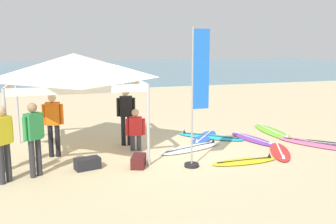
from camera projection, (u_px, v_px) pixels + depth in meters
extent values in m
plane|color=beige|center=(164.00, 153.00, 10.62)|extent=(80.00, 80.00, 0.00)
cube|color=#568499|center=(77.00, 70.00, 41.75)|extent=(80.00, 36.00, 0.10)
cylinder|color=#B7B7BC|center=(7.00, 135.00, 8.40)|extent=(0.07, 0.07, 2.05)
cylinder|color=#B7B7BC|center=(148.00, 125.00, 9.34)|extent=(0.07, 0.07, 2.05)
cylinder|color=#B7B7BC|center=(18.00, 110.00, 11.43)|extent=(0.07, 0.07, 2.05)
cylinder|color=#B7B7BC|center=(124.00, 105.00, 12.38)|extent=(0.07, 0.07, 2.05)
cube|color=white|center=(80.00, 90.00, 8.70)|extent=(3.23, 0.03, 0.18)
cube|color=white|center=(71.00, 78.00, 11.74)|extent=(3.23, 0.03, 0.18)
cube|color=white|center=(10.00, 85.00, 9.75)|extent=(0.03, 3.23, 0.18)
cube|color=white|center=(134.00, 81.00, 10.69)|extent=(0.03, 3.23, 0.18)
pyramid|color=white|center=(74.00, 66.00, 10.14)|extent=(3.35, 3.35, 0.70)
ellipsoid|color=blue|center=(204.00, 137.00, 12.18)|extent=(1.65, 1.87, 0.07)
cube|color=white|center=(204.00, 136.00, 12.17)|extent=(1.08, 1.33, 0.01)
cone|color=white|center=(197.00, 140.00, 11.42)|extent=(0.09, 0.09, 0.12)
ellipsoid|color=red|center=(280.00, 152.00, 10.59)|extent=(1.29, 1.91, 0.07)
cube|color=white|center=(280.00, 150.00, 10.58)|extent=(0.75, 1.45, 0.01)
cone|color=white|center=(284.00, 156.00, 9.83)|extent=(0.09, 0.09, 0.12)
ellipsoid|color=black|center=(326.00, 144.00, 11.38)|extent=(2.07, 2.11, 0.07)
cube|color=white|center=(326.00, 143.00, 11.38)|extent=(1.41, 1.45, 0.01)
ellipsoid|color=yellow|center=(244.00, 161.00, 9.73)|extent=(1.81, 0.51, 0.07)
cube|color=black|center=(244.00, 160.00, 9.73)|extent=(1.53, 0.07, 0.01)
cone|color=black|center=(269.00, 155.00, 9.94)|extent=(0.09, 0.09, 0.12)
ellipsoid|color=#7AD12D|center=(272.00, 131.00, 12.97)|extent=(0.81, 2.37, 0.07)
cube|color=white|center=(272.00, 130.00, 12.96)|extent=(0.20, 1.98, 0.01)
cone|color=white|center=(287.00, 135.00, 12.04)|extent=(0.09, 0.09, 0.12)
ellipsoid|color=white|center=(191.00, 148.00, 10.94)|extent=(2.20, 1.25, 0.07)
cube|color=black|center=(191.00, 147.00, 10.93)|extent=(1.72, 0.64, 0.01)
cone|color=black|center=(213.00, 140.00, 11.44)|extent=(0.09, 0.09, 0.12)
ellipsoid|color=purple|center=(252.00, 139.00, 11.97)|extent=(0.91, 2.01, 0.07)
cube|color=white|center=(253.00, 138.00, 11.96)|extent=(0.38, 1.63, 0.01)
cone|color=white|center=(271.00, 142.00, 11.26)|extent=(0.09, 0.09, 0.12)
ellipsoid|color=#23B2CC|center=(210.00, 137.00, 12.27)|extent=(2.03, 1.90, 0.07)
cube|color=black|center=(210.00, 135.00, 12.26)|extent=(1.42, 1.27, 0.01)
cone|color=black|center=(184.00, 131.00, 12.62)|extent=(0.09, 0.09, 0.12)
ellipsoid|color=pink|center=(320.00, 144.00, 11.33)|extent=(2.01, 2.55, 0.07)
cube|color=black|center=(320.00, 143.00, 11.32)|extent=(1.25, 1.87, 0.01)
cylinder|color=#383842|center=(1.00, 154.00, 8.94)|extent=(0.13, 0.13, 0.88)
cylinder|color=#2851B2|center=(4.00, 123.00, 8.93)|extent=(0.09, 0.09, 0.54)
cylinder|color=black|center=(129.00, 131.00, 11.33)|extent=(0.13, 0.13, 0.88)
cylinder|color=black|center=(123.00, 131.00, 11.29)|extent=(0.13, 0.13, 0.88)
cube|color=black|center=(126.00, 106.00, 11.18)|extent=(0.38, 0.26, 0.60)
sphere|color=beige|center=(126.00, 92.00, 11.10)|extent=(0.21, 0.21, 0.21)
cylinder|color=black|center=(134.00, 107.00, 11.22)|extent=(0.09, 0.09, 0.54)
cylinder|color=black|center=(118.00, 107.00, 11.14)|extent=(0.09, 0.09, 0.54)
cylinder|color=black|center=(51.00, 141.00, 10.16)|extent=(0.13, 0.13, 0.88)
cylinder|color=black|center=(58.00, 141.00, 10.19)|extent=(0.13, 0.13, 0.88)
cube|color=orange|center=(53.00, 114.00, 10.04)|extent=(0.39, 0.28, 0.60)
sphere|color=beige|center=(52.00, 98.00, 9.96)|extent=(0.21, 0.21, 0.21)
cylinder|color=orange|center=(44.00, 115.00, 10.01)|extent=(0.09, 0.09, 0.54)
cylinder|color=orange|center=(62.00, 114.00, 10.08)|extent=(0.09, 0.09, 0.54)
cylinder|color=#2D2D33|center=(32.00, 159.00, 8.60)|extent=(0.13, 0.13, 0.88)
cylinder|color=#2D2D33|center=(39.00, 157.00, 8.75)|extent=(0.13, 0.13, 0.88)
cube|color=#2D8C47|center=(33.00, 126.00, 8.54)|extent=(0.42, 0.40, 0.60)
sphere|color=#9E7051|center=(32.00, 108.00, 8.46)|extent=(0.21, 0.21, 0.21)
cylinder|color=#2D8C47|center=(25.00, 129.00, 8.35)|extent=(0.09, 0.09, 0.54)
cylinder|color=#2D8C47|center=(42.00, 125.00, 8.73)|extent=(0.09, 0.09, 0.54)
cylinder|color=#2D2D33|center=(1.00, 165.00, 8.20)|extent=(0.13, 0.13, 0.88)
cylinder|color=#2D2D33|center=(8.00, 162.00, 8.35)|extent=(0.13, 0.13, 0.88)
cube|color=yellow|center=(2.00, 130.00, 8.14)|extent=(0.41, 0.41, 0.60)
sphere|color=tan|center=(0.00, 111.00, 8.07)|extent=(0.21, 0.21, 0.21)
cylinder|color=yellow|center=(11.00, 129.00, 8.35)|extent=(0.09, 0.09, 0.54)
cylinder|color=#383842|center=(139.00, 143.00, 10.80)|extent=(0.13, 0.13, 0.45)
cylinder|color=#383842|center=(133.00, 143.00, 10.79)|extent=(0.13, 0.13, 0.45)
cube|color=red|center=(136.00, 126.00, 10.71)|extent=(0.40, 0.29, 0.52)
sphere|color=tan|center=(135.00, 113.00, 10.64)|extent=(0.21, 0.21, 0.21)
cylinder|color=red|center=(144.00, 127.00, 10.73)|extent=(0.09, 0.09, 0.47)
cylinder|color=red|center=(127.00, 127.00, 10.69)|extent=(0.09, 0.09, 0.47)
cylinder|color=#99999E|center=(192.00, 99.00, 9.12)|extent=(0.04, 0.04, 3.40)
cube|color=blue|center=(201.00, 69.00, 9.06)|extent=(0.40, 0.02, 1.90)
cylinder|color=black|center=(192.00, 165.00, 9.42)|extent=(0.36, 0.36, 0.08)
cube|color=#232328|center=(87.00, 163.00, 9.22)|extent=(0.66, 0.45, 0.28)
cube|color=#4C1919|center=(139.00, 161.00, 9.41)|extent=(0.51, 0.67, 0.28)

